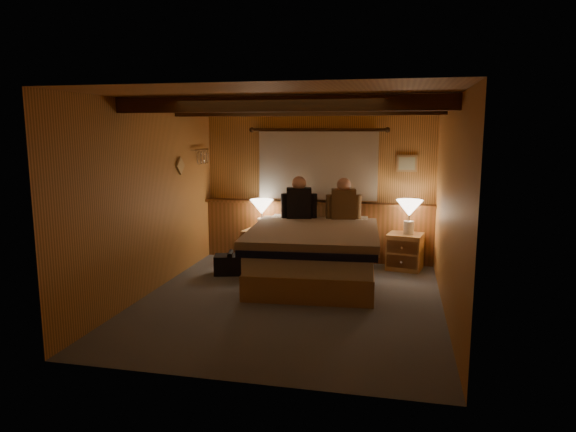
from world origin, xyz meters
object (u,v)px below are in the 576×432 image
(person_right, at_px, (344,202))
(nightstand_right, at_px, (405,251))
(lamp_left, at_px, (262,209))
(lamp_right, at_px, (409,210))
(person_left, at_px, (299,201))
(nightstand_left, at_px, (259,245))
(duffel_bag, at_px, (231,264))
(bed, at_px, (314,253))

(person_right, bearing_deg, nightstand_right, -3.79)
(nightstand_right, distance_m, lamp_left, 2.28)
(lamp_right, distance_m, person_left, 1.62)
(nightstand_left, bearing_deg, person_right, 4.48)
(nightstand_right, xyz_separation_m, person_left, (-1.57, -0.16, 0.73))
(nightstand_left, xyz_separation_m, person_right, (1.34, -0.09, 0.74))
(person_left, bearing_deg, lamp_left, 149.74)
(nightstand_left, distance_m, person_left, 1.03)
(lamp_right, relative_size, person_right, 0.79)
(person_right, relative_size, duffel_bag, 1.24)
(bed, relative_size, nightstand_right, 4.03)
(nightstand_left, xyz_separation_m, nightstand_right, (2.25, -0.02, 0.02))
(person_left, bearing_deg, nightstand_left, 154.14)
(bed, height_order, nightstand_right, bed)
(lamp_right, height_order, duffel_bag, lamp_right)
(person_right, bearing_deg, lamp_right, -4.23)
(nightstand_right, distance_m, person_right, 1.17)
(nightstand_right, height_order, person_left, person_left)
(nightstand_left, bearing_deg, duffel_bag, -94.60)
(nightstand_left, relative_size, duffel_bag, 0.98)
(nightstand_right, relative_size, lamp_right, 1.13)
(nightstand_left, relative_size, lamp_right, 1.00)
(nightstand_right, bearing_deg, nightstand_left, -168.44)
(bed, xyz_separation_m, nightstand_left, (-1.03, 0.88, -0.14))
(bed, distance_m, nightstand_right, 1.50)
(lamp_right, xyz_separation_m, person_left, (-1.61, -0.16, 0.11))
(lamp_left, height_order, person_left, person_left)
(lamp_left, distance_m, person_right, 1.31)
(person_left, bearing_deg, lamp_right, -5.72)
(lamp_left, height_order, duffel_bag, lamp_left)
(nightstand_right, bearing_deg, lamp_right, 6.20)
(bed, distance_m, person_right, 1.04)
(person_left, height_order, duffel_bag, person_left)
(person_left, bearing_deg, bed, -74.60)
(lamp_right, distance_m, person_right, 0.96)
(bed, xyz_separation_m, duffel_bag, (-1.22, 0.05, -0.24))
(nightstand_right, distance_m, lamp_right, 0.62)
(person_left, bearing_deg, duffel_bag, -154.73)
(nightstand_right, relative_size, person_right, 0.89)
(bed, relative_size, duffel_bag, 4.45)
(nightstand_right, bearing_deg, bed, -132.90)
(bed, xyz_separation_m, person_left, (-0.35, 0.70, 0.61))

